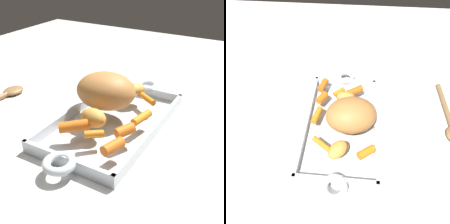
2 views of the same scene
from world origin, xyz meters
TOP-DOWN VIEW (x-y plane):
  - ground_plane at (0.00, 0.00)m, footprint 1.80×1.80m
  - roasting_dish at (0.00, 0.00)m, footprint 0.47×0.22m
  - pork_roast at (-0.02, -0.03)m, footprint 0.14×0.17m
  - baby_carrot_southwest at (-0.10, 0.05)m, footprint 0.05×0.06m
  - baby_carrot_northwest at (-0.00, 0.07)m, footprint 0.06×0.03m
  - baby_carrot_long at (0.11, -0.03)m, footprint 0.06×0.07m
  - baby_carrot_center_left at (0.11, 0.02)m, footprint 0.04×0.04m
  - baby_carrot_southeast at (-0.11, -0.08)m, footprint 0.05×0.05m
  - baby_carrot_short at (0.07, 0.07)m, footprint 0.05×0.04m
  - baby_carrot_center_right at (0.13, 0.07)m, footprint 0.05×0.03m
  - potato_halved at (-0.11, 0.00)m, footprint 0.07×0.07m
  - potato_near_roast at (0.07, -0.01)m, footprint 0.05×0.07m

SIDE VIEW (x-z plane):
  - ground_plane at x=0.00m, z-range 0.00..0.00m
  - roasting_dish at x=0.00m, z-range -0.01..0.03m
  - baby_carrot_southwest at x=-0.10m, z-range 0.03..0.05m
  - baby_carrot_center_left at x=0.11m, z-range 0.03..0.05m
  - baby_carrot_northwest at x=0.00m, z-range 0.03..0.05m
  - baby_carrot_center_right at x=0.13m, z-range 0.03..0.06m
  - baby_carrot_southeast at x=-0.11m, z-range 0.03..0.06m
  - baby_carrot_short at x=0.07m, z-range 0.03..0.06m
  - baby_carrot_long at x=0.11m, z-range 0.03..0.06m
  - potato_halved at x=-0.11m, z-range 0.04..0.07m
  - potato_near_roast at x=0.07m, z-range 0.04..0.08m
  - pork_roast at x=-0.02m, z-range 0.04..0.12m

